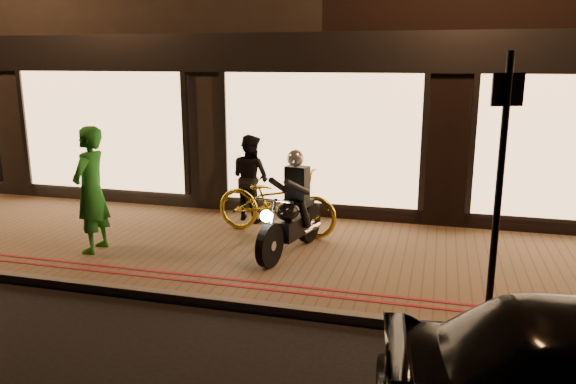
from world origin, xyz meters
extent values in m
plane|color=black|center=(0.00, 0.00, 0.00)|extent=(90.00, 90.00, 0.00)
cube|color=brown|center=(0.00, 2.00, 0.06)|extent=(50.00, 4.00, 0.12)
cube|color=#59544C|center=(0.00, 0.05, 0.06)|extent=(50.00, 0.14, 0.12)
cube|color=maroon|center=(0.00, 0.45, 0.12)|extent=(50.00, 0.06, 0.01)
cube|color=maroon|center=(0.00, 0.65, 0.12)|extent=(50.00, 0.06, 0.01)
cube|color=black|center=(-6.00, 9.00, 4.25)|extent=(12.00, 10.00, 8.50)
cube|color=black|center=(0.00, 3.95, 3.15)|extent=(48.00, 0.12, 0.70)
cube|color=#F4B87A|center=(-4.50, 3.94, 1.61)|extent=(3.60, 0.06, 2.38)
cube|color=#F4B87A|center=(0.00, 3.94, 1.61)|extent=(3.60, 0.06, 2.38)
cylinder|color=black|center=(-0.14, 1.26, 0.44)|extent=(0.25, 0.65, 0.64)
cylinder|color=black|center=(0.14, 2.53, 0.44)|extent=(0.25, 0.65, 0.64)
cylinder|color=silver|center=(-0.14, 1.26, 0.44)|extent=(0.17, 0.17, 0.14)
cylinder|color=silver|center=(0.14, 2.53, 0.44)|extent=(0.17, 0.17, 0.14)
cube|color=black|center=(0.01, 1.94, 0.52)|extent=(0.40, 0.74, 0.30)
ellipsoid|color=black|center=(-0.02, 1.82, 0.82)|extent=(0.42, 0.56, 0.29)
cube|color=black|center=(0.07, 2.24, 0.82)|extent=(0.33, 0.58, 0.09)
cylinder|color=silver|center=(-0.11, 1.41, 1.07)|extent=(0.59, 0.16, 0.03)
cylinder|color=silver|center=(-0.13, 1.31, 0.74)|extent=(0.12, 0.33, 0.71)
sphere|color=white|center=(-0.16, 1.17, 0.90)|extent=(0.20, 0.20, 0.17)
cylinder|color=silver|center=(0.22, 2.36, 0.40)|extent=(0.19, 0.55, 0.07)
cube|color=black|center=(0.05, 2.11, 1.17)|extent=(0.38, 0.29, 0.55)
sphere|color=#B3B5BA|center=(0.03, 2.05, 1.58)|extent=(0.31, 0.31, 0.26)
cylinder|color=black|center=(-0.18, 1.83, 1.20)|extent=(0.13, 0.61, 0.34)
cylinder|color=black|center=(0.13, 1.76, 1.20)|extent=(0.29, 0.59, 0.34)
cylinder|color=black|center=(-0.10, 2.10, 0.72)|extent=(0.15, 0.28, 0.46)
cylinder|color=black|center=(0.17, 2.04, 0.72)|extent=(0.24, 0.29, 0.46)
cylinder|color=black|center=(2.78, 0.38, 1.62)|extent=(0.10, 0.10, 3.00)
cube|color=black|center=(2.78, 0.38, 2.72)|extent=(0.34, 0.16, 0.35)
imported|color=gold|center=(-0.50, 2.81, 0.68)|extent=(2.22, 0.99, 1.13)
imported|color=#217C25|center=(-2.98, 1.22, 1.09)|extent=(0.50, 0.73, 1.94)
imported|color=black|center=(-1.20, 3.52, 0.92)|extent=(0.97, 0.89, 1.59)
camera|label=1|loc=(2.12, -6.02, 3.03)|focal=35.00mm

